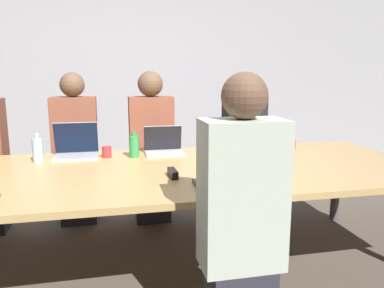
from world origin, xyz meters
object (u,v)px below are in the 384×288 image
laptop_near_midright (224,176)px  cup_far_right (291,145)px  cup_far_midleft (107,152)px  person_near_midright (241,221)px  person_far_right (243,144)px  cup_near_midright (262,174)px  stapler (173,173)px  laptop_far_center (164,145)px  bottle_far_midleft (38,150)px  person_far_center (152,150)px  laptop_far_midleft (76,147)px  bottle_far_center (134,146)px  person_far_midleft (76,151)px  laptop_far_right (259,142)px

laptop_near_midright → cup_far_right: laptop_near_midright is taller
cup_far_right → cup_far_midleft: bearing=179.7°
person_near_midright → person_far_right: 2.00m
cup_near_midright → stapler: 0.56m
laptop_far_center → bottle_far_midleft: (-0.97, -0.12, 0.03)m
cup_near_midright → cup_far_right: 1.10m
person_near_midright → cup_near_midright: (0.29, 0.46, 0.10)m
laptop_near_midright → stapler: 0.40m
laptop_near_midright → stapler: (-0.25, 0.31, -0.05)m
cup_near_midright → stapler: (-0.52, 0.22, -0.03)m
laptop_near_midright → person_far_center: 1.45m
laptop_far_center → cup_far_right: laptop_far_center is taller
cup_near_midright → person_far_right: person_far_right is taller
person_far_center → stapler: (0.02, -1.11, 0.07)m
person_far_center → laptop_far_midleft: (-0.64, -0.35, 0.12)m
bottle_far_center → cup_far_right: bearing=1.3°
laptop_near_midright → person_far_center: (-0.27, 1.42, -0.11)m
bottle_far_center → person_far_midleft: size_ratio=0.15×
bottle_far_midleft → stapler: 1.11m
laptop_near_midright → laptop_far_center: 1.07m
bottle_far_midleft → cup_far_right: bearing=1.4°
person_far_right → stapler: person_far_right is taller
bottle_far_midleft → person_far_right: bearing=17.6°
person_near_midright → laptop_far_center: size_ratio=4.38×
person_near_midright → person_far_midleft: (-0.93, 1.89, 0.00)m
laptop_far_center → bottle_far_center: laptop_far_center is taller
cup_far_right → laptop_far_midleft: 1.83m
laptop_far_right → person_near_midright: bearing=-115.1°
laptop_far_right → laptop_far_midleft: 1.55m
laptop_near_midright → laptop_far_right: bearing=-121.4°
cup_near_midright → person_far_midleft: person_far_midleft is taller
laptop_near_midright → person_far_midleft: bearing=-57.8°
person_far_midleft → bottle_far_center: bearing=-49.2°
laptop_near_midright → cup_far_right: size_ratio=3.83×
person_far_center → person_far_midleft: 0.69m
laptop_far_center → cup_far_midleft: bearing=-172.5°
person_far_center → stapler: 1.11m
laptop_far_center → person_far_midleft: size_ratio=0.23×
bottle_far_center → person_far_right: 1.27m
cup_far_right → person_far_midleft: 1.95m
person_far_center → laptop_far_right: size_ratio=4.19×
person_far_center → cup_far_midleft: 0.60m
person_near_midright → person_far_right: (0.69, 1.88, 0.01)m
laptop_far_right → cup_far_right: size_ratio=4.07×
person_far_right → cup_far_right: person_far_right is taller
person_far_right → laptop_far_midleft: size_ratio=4.07×
person_far_midleft → bottle_far_midleft: person_far_midleft is taller
laptop_far_center → cup_far_midleft: laptop_far_center is taller
person_far_center → bottle_far_midleft: (-0.91, -0.49, 0.14)m
cup_near_midright → person_far_right: (0.40, 1.42, -0.09)m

